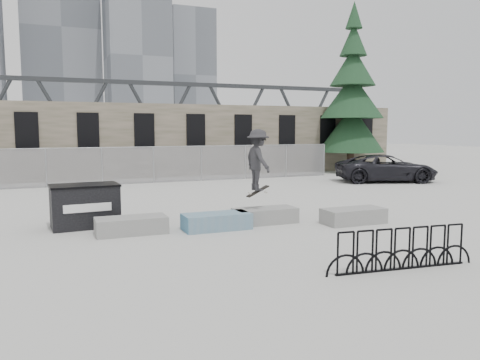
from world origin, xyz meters
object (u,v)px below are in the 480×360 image
at_px(planter_far_left, 131,225).
at_px(skateboarder, 258,160).
at_px(dumpster, 85,205).
at_px(spruce_tree, 352,101).
at_px(planter_offset, 353,215).
at_px(planter_center_right, 265,215).
at_px(bike_rack, 402,249).
at_px(suv, 386,168).
at_px(planter_center_left, 216,221).

distance_m(planter_far_left, skateboarder, 4.32).
bearing_deg(skateboarder, planter_far_left, 85.58).
xyz_separation_m(dumpster, spruce_tree, (18.40, 12.25, 4.18)).
distance_m(planter_offset, spruce_tree, 18.78).
bearing_deg(dumpster, spruce_tree, 29.88).
height_order(planter_offset, skateboarder, skateboarder).
height_order(planter_far_left, planter_center_right, same).
height_order(bike_rack, spruce_tree, spruce_tree).
bearing_deg(planter_far_left, planter_offset, -9.92).
bearing_deg(suv, planter_offset, 154.96).
height_order(planter_far_left, dumpster, dumpster).
bearing_deg(dumpster, planter_offset, -22.27).
relative_size(dumpster, suv, 0.37).
bearing_deg(spruce_tree, planter_center_right, -133.40).
relative_size(suv, skateboarder, 2.62).
xyz_separation_m(planter_far_left, spruce_tree, (17.24, 13.72, 4.59)).
bearing_deg(skateboarder, spruce_tree, -47.25).
distance_m(planter_center_right, planter_offset, 2.81).
xyz_separation_m(spruce_tree, skateboarder, (-13.30, -13.80, -2.82)).
relative_size(spruce_tree, skateboarder, 5.44).
bearing_deg(planter_offset, suv, 46.07).
distance_m(planter_center_left, suv, 15.48).
height_order(dumpster, skateboarder, skateboarder).
height_order(planter_center_left, planter_center_right, same).
bearing_deg(dumpster, planter_center_right, -19.82).
height_order(planter_center_right, spruce_tree, spruce_tree).
bearing_deg(planter_center_left, planter_far_left, 171.37).
xyz_separation_m(planter_offset, skateboarder, (-2.84, 1.11, 1.76)).
bearing_deg(planter_offset, planter_center_right, 156.65).
relative_size(planter_offset, bike_rack, 0.56).
xyz_separation_m(planter_center_right, spruce_tree, (13.04, 13.79, 4.59)).
bearing_deg(bike_rack, dumpster, 129.86).
bearing_deg(planter_center_right, bike_rack, -83.88).
height_order(planter_center_right, dumpster, dumpster).
height_order(planter_far_left, skateboarder, skateboarder).
bearing_deg(bike_rack, planter_offset, 66.10).
relative_size(planter_center_left, spruce_tree, 0.17).
xyz_separation_m(planter_center_left, planter_center_right, (1.74, 0.30, 0.00)).
bearing_deg(dumpster, planter_center_left, -30.80).
xyz_separation_m(suv, skateboarder, (-11.59, -7.97, 1.25)).
bearing_deg(suv, planter_center_right, 144.00).
relative_size(bike_rack, suv, 0.65).
height_order(bike_rack, skateboarder, skateboarder).
height_order(planter_far_left, planter_offset, same).
distance_m(planter_center_left, spruce_tree, 20.94).
distance_m(planter_center_left, planter_offset, 4.40).
xyz_separation_m(planter_offset, dumpster, (-7.94, 2.66, 0.40)).
bearing_deg(suv, bike_rack, 160.53).
distance_m(dumpster, spruce_tree, 22.50).
bearing_deg(planter_center_right, spruce_tree, 46.60).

